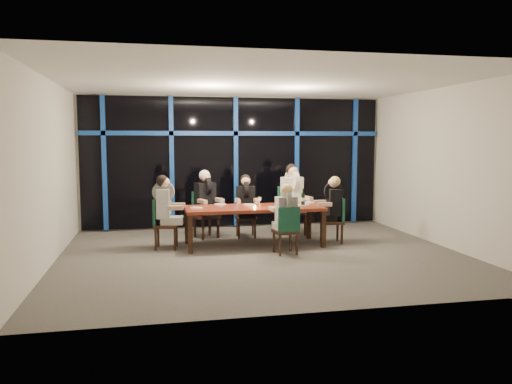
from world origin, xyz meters
The scene contains 29 objects.
room centered at (0.00, 0.00, 2.02)m, with size 7.04×7.00×3.02m.
window_wall centered at (0.01, 2.93, 1.55)m, with size 6.86×0.43×2.94m.
dining_table centered at (0.00, 0.80, 0.68)m, with size 2.60×1.00×0.75m.
chair_far_left centered at (-0.84, 1.81, 0.53)m, with size 0.58×0.58×0.95m.
chair_far_mid centered at (0.00, 1.68, 0.50)m, with size 0.43×0.43×0.89m.
chair_far_right centered at (1.00, 1.77, 0.57)m, with size 0.60×0.60×1.03m.
chair_end_left centered at (-1.73, 0.88, 0.52)m, with size 0.49×0.49×0.93m.
chair_end_right centered at (1.62, 0.73, 0.50)m, with size 0.46×0.46×0.89m.
chair_near_mid centered at (0.42, -0.07, 0.48)m, with size 0.43×0.43×0.85m.
diner_far_left centered at (-0.81, 1.74, 0.91)m, with size 0.59×0.65×0.93m.
diner_far_mid centered at (0.00, 1.60, 0.85)m, with size 0.45×0.56×0.87m.
diner_far_right centered at (1.03, 1.69, 0.98)m, with size 0.61×0.70×1.00m.
diner_end_left centered at (-1.65, 0.87, 0.89)m, with size 0.61×0.50×0.91m.
diner_end_right centered at (1.54, 0.73, 0.85)m, with size 0.58×0.47×0.87m.
diner_near_mid centered at (0.41, 0.01, 0.82)m, with size 0.45×0.55×0.83m.
plate_far_left centered at (-0.59, 1.22, 0.76)m, with size 0.24×0.24×0.01m, color white.
plate_far_mid centered at (-0.04, 1.04, 0.76)m, with size 0.24×0.24×0.01m, color white.
plate_far_right centered at (1.20, 1.15, 0.76)m, with size 0.24×0.24×0.01m, color white.
plate_end_left centered at (-1.09, 0.79, 0.76)m, with size 0.24×0.24×0.01m, color white.
plate_end_right centered at (0.98, 0.79, 0.76)m, with size 0.24×0.24×0.01m, color white.
plate_near_mid centered at (0.35, 0.57, 0.76)m, with size 0.24×0.24×0.01m, color white.
wine_bottle centered at (0.96, 0.77, 0.88)m, with size 0.08×0.08×0.33m.
water_pitcher centered at (0.70, 0.69, 0.84)m, with size 0.12×0.10×0.19m.
tea_light centered at (-0.01, 0.66, 0.77)m, with size 0.05×0.05×0.03m, color #F5A949.
wine_glass_a centered at (-0.36, 0.60, 0.89)m, with size 0.07×0.07×0.19m.
wine_glass_b centered at (0.14, 0.94, 0.87)m, with size 0.06×0.06×0.16m.
wine_glass_c centered at (0.48, 0.68, 0.87)m, with size 0.06×0.06×0.17m.
wine_glass_d centered at (-0.61, 0.93, 0.87)m, with size 0.06×0.06×0.16m.
wine_glass_e centered at (0.84, 0.87, 0.87)m, with size 0.06×0.06×0.17m.
Camera 1 is at (-1.87, -8.40, 2.02)m, focal length 35.00 mm.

